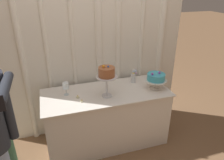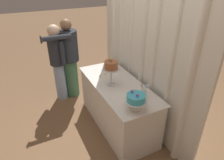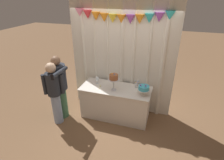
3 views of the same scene
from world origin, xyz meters
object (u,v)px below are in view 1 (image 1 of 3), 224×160
Objects in this scene: flower_vase at (134,77)px; tealight_far_left at (78,97)px; cake_table at (106,117)px; cake_display_nearright at (156,78)px; tealight_near_left at (82,101)px; wine_glass at (66,86)px; cake_display_nearleft at (107,74)px.

flower_vase is 0.86m from tealight_far_left.
cake_display_nearright is (0.66, -0.09, 0.55)m from cake_table.
tealight_near_left is at bearing -158.30° from flower_vase.
flower_vase is (0.46, 0.17, 0.48)m from cake_table.
tealight_near_left is (-0.35, -0.15, 0.41)m from cake_table.
wine_glass is 0.31m from tealight_near_left.
cake_display_nearleft is 11.41× the size of tealight_near_left.
cake_display_nearleft is 0.55m from wine_glass.
tealight_far_left is (-0.84, -0.21, -0.07)m from flower_vase.
cake_table is at bearing 79.01° from cake_display_nearleft.
cake_table is 0.69m from flower_vase.
cake_display_nearright reaches higher than tealight_far_left.
tealight_near_left is at bearing -57.22° from wine_glass.
flower_vase reaches higher than wine_glass.
cake_table is 8.42× the size of flower_vase.
flower_vase is (0.48, 0.27, -0.23)m from cake_display_nearleft.
tealight_near_left is at bearing -176.82° from cake_display_nearright.
tealight_far_left is 1.17× the size of tealight_near_left.
tealight_far_left is (-0.38, -0.03, 0.41)m from cake_table.
tealight_far_left is 0.12m from tealight_near_left.
flower_vase is (0.96, 0.08, -0.04)m from wine_glass.
cake_display_nearleft is (-0.02, -0.10, 0.71)m from cake_table.
flower_vase is at bearing 20.79° from cake_table.
cake_display_nearleft is at bearing -100.99° from cake_table.
cake_display_nearright is 0.34m from flower_vase.
cake_display_nearright is at bearing -3.24° from tealight_far_left.
wine_glass is at bearing 135.31° from tealight_far_left.
wine_glass reaches higher than cake_table.
tealight_far_left is at bearing 104.16° from tealight_near_left.
cake_display_nearright is at bearing -52.13° from flower_vase.
cake_display_nearright is 1.03m from tealight_near_left.
cake_display_nearleft reaches higher than cake_table.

